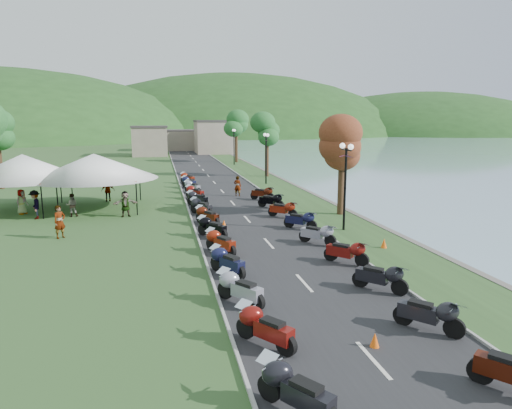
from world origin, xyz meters
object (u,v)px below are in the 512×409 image
pedestrian_a (61,238)px  pedestrian_c (36,219)px  pedestrian_b (73,216)px  vendor_tent_main (95,181)px

pedestrian_a → pedestrian_c: (-2.58, 5.55, 0.00)m
pedestrian_b → pedestrian_c: bearing=1.8°
pedestrian_a → pedestrian_b: 5.89m
vendor_tent_main → pedestrian_a: bearing=-95.8°
vendor_tent_main → pedestrian_c: (-3.44, -2.90, -2.00)m
pedestrian_a → vendor_tent_main: bearing=40.2°
vendor_tent_main → pedestrian_c: 4.92m
vendor_tent_main → pedestrian_b: vendor_tent_main is taller
vendor_tent_main → pedestrian_b: (-1.25, -2.57, -2.00)m
pedestrian_c → pedestrian_b: bearing=79.8°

